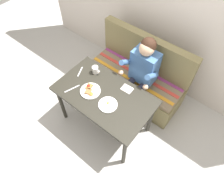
% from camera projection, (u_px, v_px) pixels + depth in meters
% --- Properties ---
extents(ground_plane, '(8.00, 8.00, 0.00)m').
position_uv_depth(ground_plane, '(106.00, 123.00, 3.07)').
color(ground_plane, '#AFADA7').
extents(back_wall, '(4.40, 0.10, 2.60)m').
position_uv_depth(back_wall, '(167.00, 5.00, 2.64)').
color(back_wall, beige).
rests_on(back_wall, ground).
extents(table, '(1.20, 0.70, 0.73)m').
position_uv_depth(table, '(104.00, 98.00, 2.56)').
color(table, '#27251E').
rests_on(table, ground).
extents(couch, '(1.44, 0.56, 1.00)m').
position_uv_depth(couch, '(137.00, 78.00, 3.17)').
color(couch, olive).
rests_on(couch, ground).
extents(person, '(0.45, 0.61, 1.21)m').
position_uv_depth(person, '(141.00, 70.00, 2.71)').
color(person, '#3F669C').
rests_on(person, ground).
extents(plate_breakfast, '(0.25, 0.25, 0.05)m').
position_uv_depth(plate_breakfast, '(90.00, 91.00, 2.51)').
color(plate_breakfast, white).
rests_on(plate_breakfast, table).
extents(plate_eggs, '(0.22, 0.22, 0.04)m').
position_uv_depth(plate_eggs, '(108.00, 105.00, 2.39)').
color(plate_eggs, white).
rests_on(plate_eggs, table).
extents(coffee_mug, '(0.12, 0.08, 0.10)m').
position_uv_depth(coffee_mug, '(95.00, 70.00, 2.66)').
color(coffee_mug, white).
rests_on(coffee_mug, table).
extents(napkin, '(0.14, 0.11, 0.01)m').
position_uv_depth(napkin, '(127.00, 89.00, 2.54)').
color(napkin, white).
rests_on(napkin, table).
extents(fork, '(0.08, 0.16, 0.00)m').
position_uv_depth(fork, '(80.00, 72.00, 2.71)').
color(fork, silver).
rests_on(fork, table).
extents(knife, '(0.08, 0.19, 0.00)m').
position_uv_depth(knife, '(72.00, 89.00, 2.54)').
color(knife, silver).
rests_on(knife, table).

